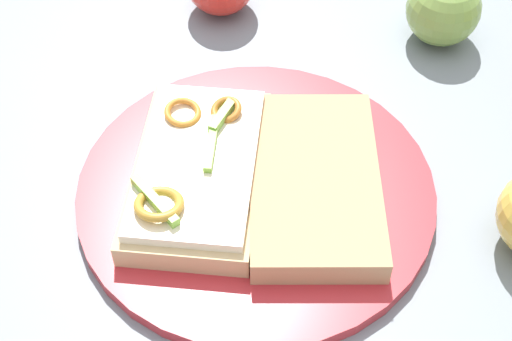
# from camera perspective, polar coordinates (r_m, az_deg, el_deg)

# --- Properties ---
(ground_plane) EXTENTS (2.00, 2.00, 0.00)m
(ground_plane) POSITION_cam_1_polar(r_m,az_deg,el_deg) (0.64, -0.00, -1.89)
(ground_plane) COLOR slate
(ground_plane) RESTS_ON ground
(plate) EXTENTS (0.29, 0.29, 0.01)m
(plate) POSITION_cam_1_polar(r_m,az_deg,el_deg) (0.63, -0.00, -1.54)
(plate) COLOR #B1282E
(plate) RESTS_ON ground_plane
(sandwich) EXTENTS (0.20, 0.16, 0.04)m
(sandwich) POSITION_cam_1_polar(r_m,az_deg,el_deg) (0.62, -4.37, 0.05)
(sandwich) COLOR tan
(sandwich) RESTS_ON plate
(bread_slice_side) EXTENTS (0.21, 0.17, 0.02)m
(bread_slice_side) POSITION_cam_1_polar(r_m,az_deg,el_deg) (0.62, 4.35, -0.85)
(bread_slice_side) COLOR tan
(bread_slice_side) RESTS_ON plate
(apple_2) EXTENTS (0.09, 0.09, 0.07)m
(apple_2) POSITION_cam_1_polar(r_m,az_deg,el_deg) (0.78, 13.76, 11.60)
(apple_2) COLOR #7B9F46
(apple_2) RESTS_ON ground_plane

